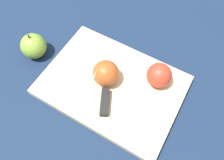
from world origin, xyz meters
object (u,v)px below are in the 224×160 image
Objects in this scene: apple_half_left at (159,75)px; apple_whole at (34,46)px; apple_half_right at (105,74)px; knife at (105,99)px.

apple_half_left reaches higher than apple_whole.
apple_whole is at bearing 60.75° from apple_half_left.
apple_whole is at bearing 25.80° from apple_half_right.
apple_half_left is 0.38m from apple_whole.
apple_half_left is 0.15m from apple_half_right.
knife is 0.28m from apple_whole.
apple_half_left is 0.44× the size of knife.
apple_half_right reaches higher than knife.
apple_half_left reaches higher than knife.
apple_half_right reaches higher than apple_half_left.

